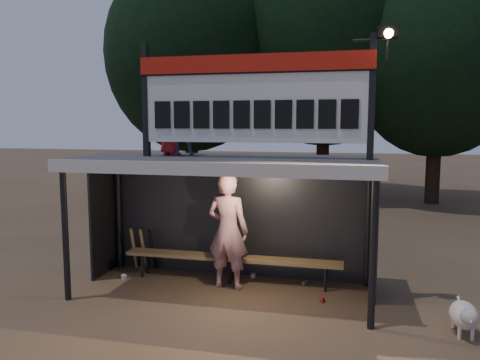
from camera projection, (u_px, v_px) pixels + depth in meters
name	position (u px, v px, depth m)	size (l,w,h in m)	color
ground	(223.00, 292.00, 8.01)	(80.00, 80.00, 0.00)	brown
player	(228.00, 231.00, 8.13)	(0.74, 0.49, 2.04)	silver
child_a	(179.00, 121.00, 8.17)	(0.58, 0.45, 1.19)	slate
child_b	(170.00, 127.00, 8.18)	(0.49, 0.32, 1.01)	red
dugout_shelter	(227.00, 184.00, 8.03)	(5.10, 2.08, 2.32)	#3A3A3C
scoreboard_assembly	(256.00, 95.00, 7.48)	(4.10, 0.27, 1.99)	black
bench	(231.00, 259.00, 8.49)	(4.00, 0.35, 0.48)	olive
tree_left	(191.00, 54.00, 17.93)	(6.46, 6.46, 9.27)	black
tree_mid	(325.00, 39.00, 18.16)	(7.22, 7.22, 10.36)	black
tree_right	(438.00, 57.00, 16.41)	(6.08, 6.08, 8.72)	black
dog	(464.00, 315.00, 6.36)	(0.36, 0.81, 0.49)	silver
bats	(143.00, 249.00, 9.17)	(0.47, 0.32, 0.84)	#A17C4B
litter	(223.00, 280.00, 8.55)	(3.77, 1.03, 0.08)	#A32E1C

